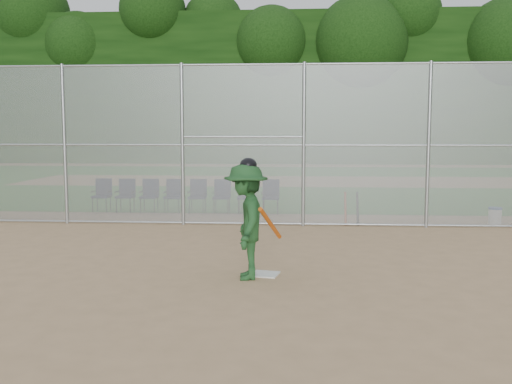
# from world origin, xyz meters

# --- Properties ---
(ground) EXTENTS (100.00, 100.00, 0.00)m
(ground) POSITION_xyz_m (0.00, 0.00, 0.00)
(ground) COLOR tan
(ground) RESTS_ON ground
(grass_strip) EXTENTS (100.00, 100.00, 0.00)m
(grass_strip) POSITION_xyz_m (0.00, 18.00, 0.01)
(grass_strip) COLOR #286A20
(grass_strip) RESTS_ON ground
(dirt_patch_far) EXTENTS (24.00, 24.00, 0.00)m
(dirt_patch_far) POSITION_xyz_m (0.00, 18.00, 0.01)
(dirt_patch_far) COLOR tan
(dirt_patch_far) RESTS_ON ground
(backstop_fence) EXTENTS (16.09, 0.09, 4.00)m
(backstop_fence) POSITION_xyz_m (0.00, 5.00, 2.07)
(backstop_fence) COLOR gray
(backstop_fence) RESTS_ON ground
(treeline) EXTENTS (81.00, 60.00, 11.00)m
(treeline) POSITION_xyz_m (0.00, 20.00, 5.50)
(treeline) COLOR black
(treeline) RESTS_ON ground
(home_plate) EXTENTS (0.50, 0.50, 0.02)m
(home_plate) POSITION_xyz_m (0.31, 0.07, 0.01)
(home_plate) COLOR white
(home_plate) RESTS_ON ground
(batter_at_plate) EXTENTS (0.97, 1.36, 1.92)m
(batter_at_plate) POSITION_xyz_m (0.03, -0.17, 0.93)
(batter_at_plate) COLOR #1E4D23
(batter_at_plate) RESTS_ON ground
(water_cooler) EXTENTS (0.34, 0.34, 0.42)m
(water_cooler) POSITION_xyz_m (5.85, 5.62, 0.22)
(water_cooler) COLOR white
(water_cooler) RESTS_ON ground
(spare_bats) EXTENTS (0.36, 0.35, 0.83)m
(spare_bats) POSITION_xyz_m (2.21, 5.22, 0.41)
(spare_bats) COLOR #D84C14
(spare_bats) RESTS_ON ground
(chair_0) EXTENTS (0.54, 0.52, 0.96)m
(chair_0) POSITION_xyz_m (-4.82, 7.08, 0.48)
(chair_0) COLOR black
(chair_0) RESTS_ON ground
(chair_1) EXTENTS (0.54, 0.52, 0.96)m
(chair_1) POSITION_xyz_m (-4.11, 7.08, 0.48)
(chair_1) COLOR black
(chair_1) RESTS_ON ground
(chair_2) EXTENTS (0.54, 0.52, 0.96)m
(chair_2) POSITION_xyz_m (-3.41, 7.08, 0.48)
(chair_2) COLOR black
(chair_2) RESTS_ON ground
(chair_3) EXTENTS (0.54, 0.52, 0.96)m
(chair_3) POSITION_xyz_m (-2.71, 7.08, 0.48)
(chair_3) COLOR black
(chair_3) RESTS_ON ground
(chair_4) EXTENTS (0.54, 0.52, 0.96)m
(chair_4) POSITION_xyz_m (-2.00, 7.08, 0.48)
(chair_4) COLOR black
(chair_4) RESTS_ON ground
(chair_5) EXTENTS (0.54, 0.52, 0.96)m
(chair_5) POSITION_xyz_m (-1.30, 7.08, 0.48)
(chair_5) COLOR black
(chair_5) RESTS_ON ground
(chair_6) EXTENTS (0.54, 0.52, 0.96)m
(chair_6) POSITION_xyz_m (-0.60, 7.08, 0.48)
(chair_6) COLOR black
(chair_6) RESTS_ON ground
(chair_7) EXTENTS (0.54, 0.52, 0.96)m
(chair_7) POSITION_xyz_m (0.11, 7.08, 0.48)
(chair_7) COLOR black
(chair_7) RESTS_ON ground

